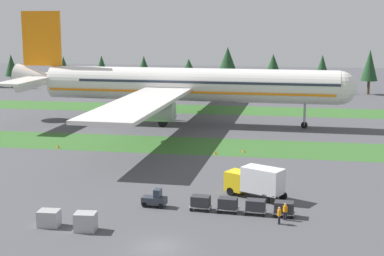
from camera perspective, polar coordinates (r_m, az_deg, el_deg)
name	(u,v)px	position (r m, az deg, el deg)	size (l,w,h in m)	color
ground_plane	(158,247)	(53.09, -3.27, -11.42)	(400.00, 400.00, 0.00)	#47474C
grass_strip_near	(218,147)	(92.53, 2.56, -1.81)	(320.00, 12.74, 0.01)	#336028
grass_strip_far	(240,110)	(129.18, 4.67, 1.72)	(320.00, 12.74, 0.01)	#336028
airliner	(178,84)	(111.22, -1.35, 4.27)	(65.46, 80.17, 21.28)	silver
baggage_tug	(155,199)	(63.44, -3.62, -6.92)	(2.68, 1.46, 1.97)	#2D333D
cargo_dolly_lead	(201,202)	(62.18, 0.85, -7.16)	(2.29, 1.64, 1.55)	#A3A3A8
cargo_dolly_second	(228,204)	(61.64, 3.50, -7.34)	(2.29, 1.64, 1.55)	#A3A3A8
cargo_dolly_third	(256,206)	(61.24, 6.20, -7.51)	(2.29, 1.64, 1.55)	#A3A3A8
cargo_dolly_fourth	(284,208)	(60.97, 8.92, -7.66)	(2.29, 1.64, 1.55)	#A3A3A8
catering_truck	(256,181)	(66.48, 6.20, -5.11)	(7.25, 5.17, 3.58)	yellow
ground_crew_marshaller	(279,215)	(58.75, 8.46, -8.33)	(0.36, 0.55, 1.74)	black
ground_crew_loader	(285,211)	(59.95, 9.03, -7.95)	(0.46, 0.38, 1.74)	black
uld_container_0	(49,218)	(59.28, -13.70, -8.50)	(2.00, 1.60, 1.59)	#A3A3A8
uld_container_1	(86,222)	(57.32, -10.29, -8.94)	(2.00, 1.60, 1.77)	#A3A3A8
taxiway_marker_0	(244,151)	(88.88, 5.03, -2.22)	(0.44, 0.44, 0.45)	orange
taxiway_marker_1	(215,153)	(87.41, 2.29, -2.39)	(0.44, 0.44, 0.48)	orange
taxiway_marker_2	(58,146)	(93.72, -12.86, -1.74)	(0.44, 0.44, 0.55)	orange
distant_tree_line	(250,67)	(160.51, 5.62, 5.89)	(160.72, 9.49, 12.19)	#4C3823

